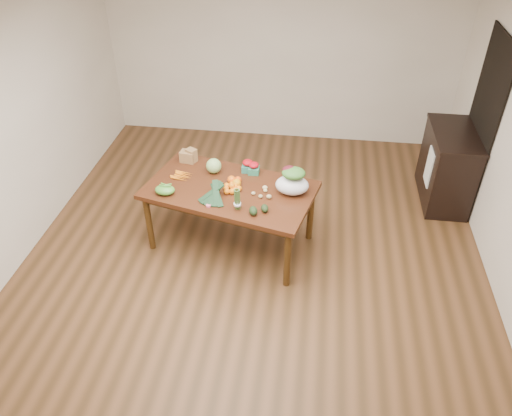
# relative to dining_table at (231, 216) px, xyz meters

# --- Properties ---
(floor) EXTENTS (6.00, 6.00, 0.00)m
(floor) POSITION_rel_dining_table_xyz_m (0.28, -0.34, -0.38)
(floor) COLOR brown
(floor) RESTS_ON ground
(ceiling) EXTENTS (5.00, 6.00, 0.02)m
(ceiling) POSITION_rel_dining_table_xyz_m (0.28, -0.34, 2.33)
(ceiling) COLOR white
(ceiling) RESTS_ON room_walls
(room_walls) EXTENTS (5.02, 6.02, 2.70)m
(room_walls) POSITION_rel_dining_table_xyz_m (0.28, -0.34, 0.97)
(room_walls) COLOR silver
(room_walls) RESTS_ON floor
(dining_table) EXTENTS (1.94, 1.37, 0.75)m
(dining_table) POSITION_rel_dining_table_xyz_m (0.00, 0.00, 0.00)
(dining_table) COLOR #43220F
(dining_table) RESTS_ON floor
(doorway_dark) EXTENTS (0.02, 1.00, 2.10)m
(doorway_dark) POSITION_rel_dining_table_xyz_m (2.76, 1.26, 0.68)
(doorway_dark) COLOR black
(doorway_dark) RESTS_ON floor
(cabinet) EXTENTS (0.52, 1.02, 0.94)m
(cabinet) POSITION_rel_dining_table_xyz_m (2.50, 1.23, 0.10)
(cabinet) COLOR black
(cabinet) RESTS_ON floor
(dish_towel) EXTENTS (0.02, 0.28, 0.45)m
(dish_towel) POSITION_rel_dining_table_xyz_m (2.24, 1.06, 0.18)
(dish_towel) COLOR white
(dish_towel) RESTS_ON cabinet
(paper_bag) EXTENTS (0.26, 0.23, 0.16)m
(paper_bag) POSITION_rel_dining_table_xyz_m (-0.57, 0.48, 0.45)
(paper_bag) COLOR #9D7146
(paper_bag) RESTS_ON dining_table
(cabbage) EXTENTS (0.17, 0.17, 0.17)m
(cabbage) POSITION_rel_dining_table_xyz_m (-0.23, 0.29, 0.46)
(cabbage) COLOR #A6C471
(cabbage) RESTS_ON dining_table
(strawberry_basket_a) EXTENTS (0.15, 0.15, 0.11)m
(strawberry_basket_a) POSITION_rel_dining_table_xyz_m (0.14, 0.36, 0.43)
(strawberry_basket_a) COLOR red
(strawberry_basket_a) RESTS_ON dining_table
(strawberry_basket_b) EXTENTS (0.14, 0.14, 0.11)m
(strawberry_basket_b) POSITION_rel_dining_table_xyz_m (0.21, 0.33, 0.43)
(strawberry_basket_b) COLOR red
(strawberry_basket_b) RESTS_ON dining_table
(orange_a) EXTENTS (0.09, 0.09, 0.09)m
(orange_a) POSITION_rel_dining_table_xyz_m (0.00, 0.10, 0.42)
(orange_a) COLOR orange
(orange_a) RESTS_ON dining_table
(orange_b) EXTENTS (0.07, 0.07, 0.07)m
(orange_b) POSITION_rel_dining_table_xyz_m (0.07, 0.12, 0.41)
(orange_b) COLOR #FF5B0F
(orange_b) RESTS_ON dining_table
(orange_c) EXTENTS (0.09, 0.09, 0.09)m
(orange_c) POSITION_rel_dining_table_xyz_m (0.07, 0.04, 0.42)
(orange_c) COLOR orange
(orange_c) RESTS_ON dining_table
(mandarin_cluster) EXTENTS (0.22, 0.22, 0.10)m
(mandarin_cluster) POSITION_rel_dining_table_xyz_m (0.03, -0.05, 0.43)
(mandarin_cluster) COLOR orange
(mandarin_cluster) RESTS_ON dining_table
(carrots) EXTENTS (0.26, 0.23, 0.03)m
(carrots) POSITION_rel_dining_table_xyz_m (-0.55, 0.15, 0.39)
(carrots) COLOR orange
(carrots) RESTS_ON dining_table
(snap_pea_bag) EXTENTS (0.21, 0.16, 0.09)m
(snap_pea_bag) POSITION_rel_dining_table_xyz_m (-0.65, -0.19, 0.42)
(snap_pea_bag) COLOR green
(snap_pea_bag) RESTS_ON dining_table
(kale_bunch) EXTENTS (0.41, 0.46, 0.16)m
(kale_bunch) POSITION_rel_dining_table_xyz_m (-0.13, -0.26, 0.45)
(kale_bunch) COLOR black
(kale_bunch) RESTS_ON dining_table
(asparagus_bundle) EXTENTS (0.11, 0.13, 0.26)m
(asparagus_bundle) POSITION_rel_dining_table_xyz_m (0.14, -0.36, 0.50)
(asparagus_bundle) COLOR #53863D
(asparagus_bundle) RESTS_ON dining_table
(potato_a) EXTENTS (0.04, 0.04, 0.04)m
(potato_a) POSITION_rel_dining_table_xyz_m (0.27, -0.09, 0.39)
(potato_a) COLOR tan
(potato_a) RESTS_ON dining_table
(potato_b) EXTENTS (0.05, 0.04, 0.04)m
(potato_b) POSITION_rel_dining_table_xyz_m (0.35, -0.13, 0.39)
(potato_b) COLOR tan
(potato_b) RESTS_ON dining_table
(potato_c) EXTENTS (0.04, 0.04, 0.04)m
(potato_c) POSITION_rel_dining_table_xyz_m (0.38, -0.02, 0.39)
(potato_c) COLOR #DCCE7F
(potato_c) RESTS_ON dining_table
(potato_d) EXTENTS (0.06, 0.05, 0.05)m
(potato_d) POSITION_rel_dining_table_xyz_m (0.37, 0.03, 0.40)
(potato_d) COLOR #DDB77F
(potato_d) RESTS_ON dining_table
(potato_e) EXTENTS (0.05, 0.05, 0.05)m
(potato_e) POSITION_rel_dining_table_xyz_m (0.43, -0.13, 0.40)
(potato_e) COLOR tan
(potato_e) RESTS_ON dining_table
(avocado_a) EXTENTS (0.11, 0.14, 0.08)m
(avocado_a) POSITION_rel_dining_table_xyz_m (0.31, -0.42, 0.42)
(avocado_a) COLOR black
(avocado_a) RESTS_ON dining_table
(avocado_b) EXTENTS (0.10, 0.12, 0.07)m
(avocado_b) POSITION_rel_dining_table_xyz_m (0.42, -0.36, 0.41)
(avocado_b) COLOR black
(avocado_b) RESTS_ON dining_table
(salad_bag) EXTENTS (0.40, 0.34, 0.27)m
(salad_bag) POSITION_rel_dining_table_xyz_m (0.66, 0.00, 0.51)
(salad_bag) COLOR silver
(salad_bag) RESTS_ON dining_table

